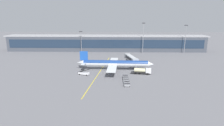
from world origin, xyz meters
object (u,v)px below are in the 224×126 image
Objects in this scene: baggage_cart_0 at (127,85)px; baggage_cart_2 at (126,80)px; fuel_tanker at (142,71)px; baggage_cart_1 at (127,83)px; main_airliner at (115,63)px; baggage_cart_4 at (125,76)px; belt_loader at (84,73)px; baggage_cart_3 at (126,78)px.

baggage_cart_2 is at bearing 91.57° from baggage_cart_0.
baggage_cart_0 is (-9.26, -20.12, -0.96)m from fuel_tanker.
baggage_cart_1 is 1.00× the size of baggage_cart_2.
main_airliner is 29.60m from baggage_cart_0.
baggage_cart_4 is (-0.35, 12.80, 0.00)m from baggage_cart_0.
fuel_tanker reaches higher than baggage_cart_0.
belt_loader is 26.59m from baggage_cart_1.
baggage_cart_0 is at bearing -114.72° from fuel_tanker.
baggage_cart_0 is at bearing -88.43° from baggage_cart_4.
fuel_tanker is 4.11× the size of baggage_cart_1.
baggage_cart_1 is (-0.09, 3.20, 0.00)m from baggage_cart_0.
baggage_cart_4 is (22.09, -4.80, -0.21)m from belt_loader.
baggage_cart_0 and baggage_cart_1 have the same top height.
baggage_cart_3 is 3.20m from baggage_cart_4.
baggage_cart_2 and baggage_cart_4 have the same top height.
main_airliner reaches higher than baggage_cart_0.
belt_loader is 28.52m from baggage_cart_0.
baggage_cart_1 is 6.40m from baggage_cart_3.
baggage_cart_2 is 3.20m from baggage_cart_3.
baggage_cart_3 is at bearing 91.57° from baggage_cart_2.
belt_loader is at bearing 141.90° from baggage_cart_0.
belt_loader is 22.61m from baggage_cart_4.
baggage_cart_1 and baggage_cart_4 have the same top height.
fuel_tanker is at bearing 65.28° from baggage_cart_0.
belt_loader is at bearing -175.46° from fuel_tanker.
main_airliner is at bearing 106.08° from baggage_cart_3.
fuel_tanker is 4.11× the size of baggage_cart_2.
baggage_cart_0 is at bearing -88.43° from baggage_cart_2.
baggage_cart_1 is 1.00× the size of baggage_cart_4.
baggage_cart_0 is 3.20m from baggage_cart_1.
baggage_cart_1 is at bearing 91.57° from baggage_cart_0.
belt_loader is (-16.63, -11.27, -2.76)m from main_airliner.
baggage_cart_4 is at bearing 91.57° from baggage_cart_3.
baggage_cart_1 is (5.73, -25.67, -2.97)m from main_airliner.
baggage_cart_1 is at bearing -88.43° from baggage_cart_2.
main_airliner is 4.10× the size of fuel_tanker.
baggage_cart_2 is (5.64, -22.47, -2.97)m from main_airliner.
main_airliner is 26.47m from baggage_cart_1.
fuel_tanker is 4.11× the size of baggage_cart_4.
baggage_cart_3 is (22.18, -8.00, -0.21)m from belt_loader.
baggage_cart_3 is at bearing -73.92° from main_airliner.
fuel_tanker is 14.22m from baggage_cart_3.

